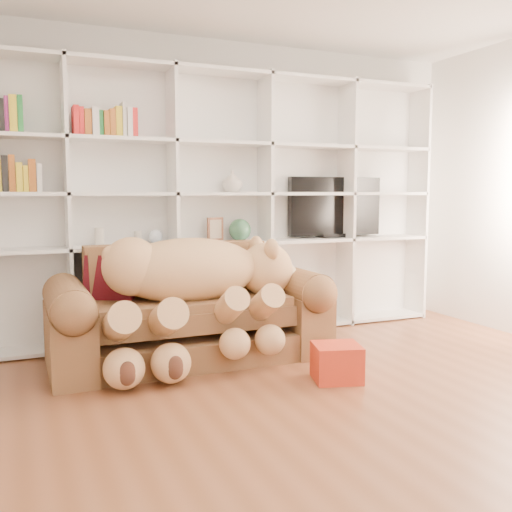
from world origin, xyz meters
name	(u,v)px	position (x,y,z in m)	size (l,w,h in m)	color
floor	(361,428)	(0.00, 0.00, 0.00)	(5.00, 5.00, 0.00)	brown
wall_back	(213,188)	(0.00, 2.50, 1.35)	(5.00, 0.02, 2.70)	silver
bookshelf	(193,193)	(-0.24, 2.36, 1.31)	(4.43, 0.35, 2.40)	white
sofa	(189,317)	(-0.49, 1.69, 0.34)	(2.12, 0.92, 0.89)	brown
teddy_bear	(193,283)	(-0.51, 1.51, 0.63)	(1.67, 0.89, 0.97)	#DEB06F
throw_pillow	(110,281)	(-1.07, 1.84, 0.64)	(0.37, 0.12, 0.37)	#601210
gift_box	(337,362)	(0.30, 0.77, 0.13)	(0.32, 0.30, 0.26)	red
tv	(335,208)	(1.23, 2.35, 1.16)	(1.01, 0.18, 0.60)	black
picture_frame	(215,229)	(-0.05, 2.30, 0.98)	(0.17, 0.03, 0.21)	brown
green_vase	(240,230)	(0.19, 2.30, 0.97)	(0.21, 0.21, 0.21)	#305D3F
figurine_tall	(99,237)	(-1.08, 2.30, 0.94)	(0.08, 0.08, 0.16)	beige
figurine_short	(138,238)	(-0.75, 2.30, 0.92)	(0.07, 0.07, 0.12)	beige
snow_globe	(156,236)	(-0.60, 2.30, 0.93)	(0.12, 0.12, 0.12)	silver
shelf_vase	(232,181)	(0.11, 2.30, 1.41)	(0.19, 0.19, 0.19)	beige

